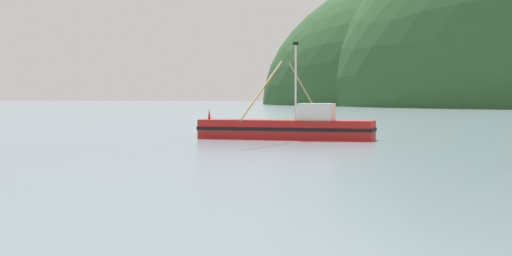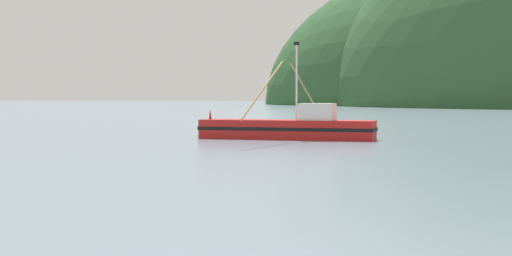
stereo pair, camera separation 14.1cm
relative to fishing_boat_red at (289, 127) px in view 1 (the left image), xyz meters
The scene contains 2 objects.
hill_mid_right 177.71m from the fishing_boat_red, 85.50° to the left, with size 117.59×94.08×80.75m, color #2D562D.
fishing_boat_red is the anchor object (origin of this frame).
Camera 1 is at (12.41, -5.18, 2.96)m, focal length 54.93 mm.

